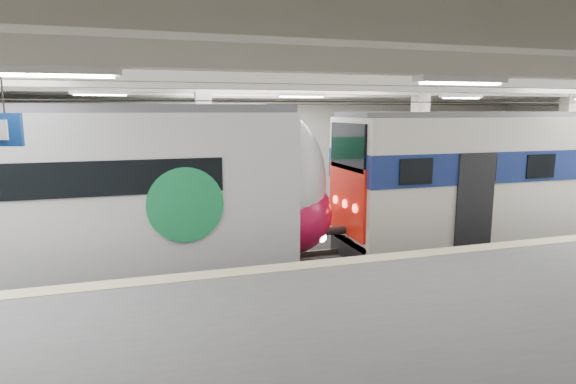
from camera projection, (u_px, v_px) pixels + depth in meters
name	position (u px, v px, depth m)	size (l,w,h in m)	color
station_hall	(349.00, 159.00, 12.08)	(36.00, 24.00, 5.75)	black
modern_emu	(84.00, 199.00, 12.00)	(14.35, 2.96, 4.60)	silver
older_rer	(529.00, 175.00, 16.02)	(13.35, 2.95, 4.41)	beige
far_train	(51.00, 169.00, 16.69)	(14.90, 3.13, 4.72)	silver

